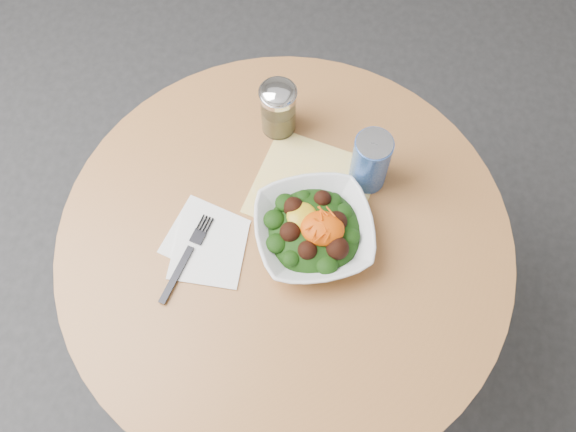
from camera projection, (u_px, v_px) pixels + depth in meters
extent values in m
plane|color=#2A2A2D|center=(286.00, 335.00, 1.94)|extent=(6.00, 6.00, 0.00)
cylinder|color=black|center=(286.00, 334.00, 1.93)|extent=(0.52, 0.52, 0.03)
cylinder|color=black|center=(286.00, 300.00, 1.62)|extent=(0.10, 0.10, 0.71)
cylinder|color=#C37F46|center=(285.00, 245.00, 1.27)|extent=(0.90, 0.90, 0.04)
cube|color=#E4A80C|center=(312.00, 187.00, 1.30)|extent=(0.27, 0.26, 0.00)
cube|color=white|center=(205.00, 237.00, 1.26)|extent=(0.17, 0.17, 0.00)
cube|color=white|center=(209.00, 251.00, 1.24)|extent=(0.14, 0.14, 0.00)
imported|color=silver|center=(314.00, 231.00, 1.24)|extent=(0.29, 0.29, 0.06)
ellipsoid|color=black|center=(314.00, 231.00, 1.24)|extent=(0.18, 0.18, 0.07)
ellipsoid|color=gold|center=(302.00, 216.00, 1.22)|extent=(0.06, 0.06, 0.02)
ellipsoid|color=#DD4904|center=(322.00, 228.00, 1.20)|extent=(0.08, 0.07, 0.04)
cube|color=black|center=(177.00, 275.00, 1.22)|extent=(0.04, 0.12, 0.00)
cube|color=black|center=(201.00, 231.00, 1.26)|extent=(0.04, 0.07, 0.00)
cylinder|color=silver|center=(278.00, 111.00, 1.31)|extent=(0.07, 0.07, 0.11)
cylinder|color=olive|center=(279.00, 118.00, 1.34)|extent=(0.06, 0.06, 0.06)
cylinder|color=silver|center=(278.00, 94.00, 1.26)|extent=(0.08, 0.08, 0.01)
ellipsoid|color=silver|center=(278.00, 92.00, 1.25)|extent=(0.07, 0.07, 0.03)
cylinder|color=navy|center=(370.00, 162.00, 1.25)|extent=(0.07, 0.07, 0.14)
cylinder|color=#B5B5BC|center=(375.00, 143.00, 1.19)|extent=(0.07, 0.07, 0.00)
cube|color=#B5B5BC|center=(376.00, 138.00, 1.19)|extent=(0.02, 0.02, 0.00)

